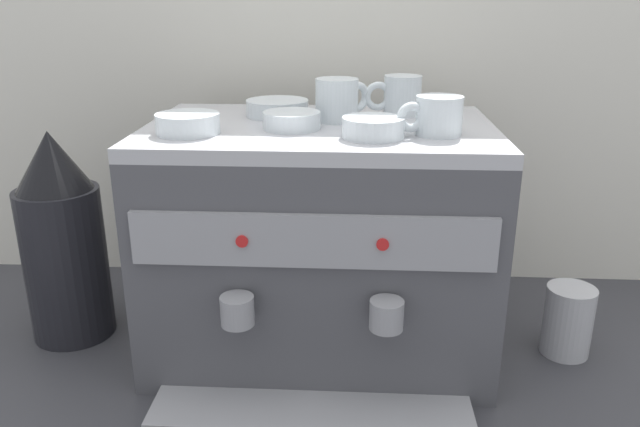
# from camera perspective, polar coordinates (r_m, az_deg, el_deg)

# --- Properties ---
(ground_plane) EXTENTS (4.00, 4.00, 0.00)m
(ground_plane) POSITION_cam_1_polar(r_m,az_deg,el_deg) (1.33, 0.00, -11.38)
(ground_plane) COLOR #38383D
(tiled_backsplash_wall) EXTENTS (2.80, 0.03, 1.08)m
(tiled_backsplash_wall) POSITION_cam_1_polar(r_m,az_deg,el_deg) (1.50, 0.79, 13.98)
(tiled_backsplash_wall) COLOR silver
(tiled_backsplash_wall) RESTS_ON ground_plane
(espresso_machine) EXTENTS (0.64, 0.53, 0.45)m
(espresso_machine) POSITION_cam_1_polar(r_m,az_deg,el_deg) (1.23, -0.01, -2.44)
(espresso_machine) COLOR #4C4C51
(espresso_machine) RESTS_ON ground_plane
(ceramic_cup_0) EXTENTS (0.11, 0.07, 0.08)m
(ceramic_cup_0) POSITION_cam_1_polar(r_m,az_deg,el_deg) (1.26, 7.33, 10.63)
(ceramic_cup_0) COLOR silver
(ceramic_cup_0) RESTS_ON espresso_machine
(ceramic_cup_1) EXTENTS (0.10, 0.10, 0.08)m
(ceramic_cup_1) POSITION_cam_1_polar(r_m,az_deg,el_deg) (1.20, 1.71, 10.34)
(ceramic_cup_1) COLOR silver
(ceramic_cup_1) RESTS_ON espresso_machine
(ceramic_cup_2) EXTENTS (0.11, 0.08, 0.07)m
(ceramic_cup_2) POSITION_cam_1_polar(r_m,az_deg,el_deg) (1.09, 10.60, 8.76)
(ceramic_cup_2) COLOR silver
(ceramic_cup_2) RESTS_ON espresso_machine
(ceramic_bowl_0) EXTENTS (0.11, 0.11, 0.03)m
(ceramic_bowl_0) POSITION_cam_1_polar(r_m,az_deg,el_deg) (1.06, 4.88, 7.79)
(ceramic_bowl_0) COLOR silver
(ceramic_bowl_0) RESTS_ON espresso_machine
(ceramic_bowl_1) EXTENTS (0.10, 0.10, 0.03)m
(ceramic_bowl_1) POSITION_cam_1_polar(r_m,az_deg,el_deg) (1.13, -2.59, 8.46)
(ceramic_bowl_1) COLOR silver
(ceramic_bowl_1) RESTS_ON espresso_machine
(ceramic_bowl_2) EXTENTS (0.12, 0.12, 0.03)m
(ceramic_bowl_2) POSITION_cam_1_polar(r_m,az_deg,el_deg) (1.25, -3.91, 9.56)
(ceramic_bowl_2) COLOR silver
(ceramic_bowl_2) RESTS_ON espresso_machine
(ceramic_bowl_3) EXTENTS (0.11, 0.11, 0.03)m
(ceramic_bowl_3) POSITION_cam_1_polar(r_m,az_deg,el_deg) (1.11, -11.97, 8.00)
(ceramic_bowl_3) COLOR silver
(ceramic_bowl_3) RESTS_ON espresso_machine
(coffee_grinder) EXTENTS (0.16, 0.16, 0.44)m
(coffee_grinder) POSITION_cam_1_polar(r_m,az_deg,el_deg) (1.37, -22.41, -2.35)
(coffee_grinder) COLOR black
(coffee_grinder) RESTS_ON ground_plane
(milk_pitcher) EXTENTS (0.10, 0.10, 0.14)m
(milk_pitcher) POSITION_cam_1_polar(r_m,az_deg,el_deg) (1.35, 21.69, -9.07)
(milk_pitcher) COLOR #B7B7BC
(milk_pitcher) RESTS_ON ground_plane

